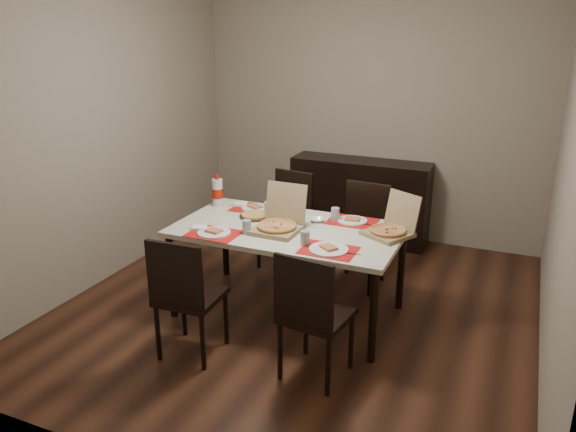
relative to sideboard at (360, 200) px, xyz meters
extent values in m
cube|color=#432314|center=(0.00, -1.78, -0.46)|extent=(3.80, 4.00, 0.02)
cube|color=gray|center=(0.00, 0.23, 0.85)|extent=(3.80, 0.02, 2.60)
cube|color=gray|center=(-1.91, -1.78, 0.85)|extent=(0.02, 4.00, 2.60)
cube|color=gray|center=(1.91, -1.78, 0.85)|extent=(0.02, 4.00, 2.60)
cube|color=black|center=(0.00, 0.00, 0.00)|extent=(1.50, 0.40, 0.90)
cube|color=beige|center=(-0.05, -1.87, 0.28)|extent=(1.80, 1.00, 0.04)
cylinder|color=black|center=(-0.89, -2.31, -0.10)|extent=(0.06, 0.06, 0.71)
cylinder|color=black|center=(0.79, -2.31, -0.10)|extent=(0.06, 0.06, 0.71)
cylinder|color=black|center=(-0.89, -1.43, -0.10)|extent=(0.06, 0.06, 0.71)
cylinder|color=black|center=(0.79, -1.43, -0.10)|extent=(0.06, 0.06, 0.71)
cube|color=black|center=(-0.45, -2.70, 0.00)|extent=(0.44, 0.44, 0.04)
cube|color=black|center=(-0.44, -2.89, 0.25)|extent=(0.42, 0.05, 0.46)
cylinder|color=black|center=(-0.62, -2.89, -0.24)|extent=(0.04, 0.04, 0.43)
cylinder|color=black|center=(-0.26, -2.87, -0.24)|extent=(0.04, 0.04, 0.43)
cylinder|color=black|center=(-0.64, -2.53, -0.24)|extent=(0.04, 0.04, 0.43)
cylinder|color=black|center=(-0.28, -2.51, -0.24)|extent=(0.04, 0.04, 0.43)
cube|color=black|center=(0.47, -2.60, 0.00)|extent=(0.47, 0.47, 0.04)
cube|color=black|center=(0.45, -2.79, 0.25)|extent=(0.42, 0.08, 0.46)
cylinder|color=black|center=(0.27, -2.76, -0.24)|extent=(0.04, 0.04, 0.43)
cylinder|color=black|center=(0.63, -2.80, -0.24)|extent=(0.04, 0.04, 0.43)
cylinder|color=black|center=(0.32, -2.40, -0.24)|extent=(0.04, 0.04, 0.43)
cylinder|color=black|center=(0.68, -2.45, -0.24)|extent=(0.04, 0.04, 0.43)
cube|color=black|center=(-0.47, -1.01, 0.00)|extent=(0.48, 0.48, 0.04)
cube|color=black|center=(-0.44, -0.82, 0.25)|extent=(0.42, 0.09, 0.46)
cylinder|color=black|center=(-0.26, -0.86, -0.24)|extent=(0.04, 0.04, 0.43)
cylinder|color=black|center=(-0.62, -0.81, -0.24)|extent=(0.04, 0.04, 0.43)
cylinder|color=black|center=(-0.32, -1.22, -0.24)|extent=(0.04, 0.04, 0.43)
cylinder|color=black|center=(-0.67, -1.16, -0.24)|extent=(0.04, 0.04, 0.43)
cube|color=black|center=(0.33, -1.13, 0.00)|extent=(0.45, 0.45, 0.04)
cube|color=black|center=(0.34, -0.94, 0.25)|extent=(0.42, 0.06, 0.46)
cylinder|color=black|center=(0.52, -0.96, -0.24)|extent=(0.04, 0.04, 0.43)
cylinder|color=black|center=(0.16, -0.94, -0.24)|extent=(0.04, 0.04, 0.43)
cylinder|color=black|center=(0.50, -1.32, -0.24)|extent=(0.04, 0.04, 0.43)
cylinder|color=black|center=(0.14, -1.30, -0.24)|extent=(0.04, 0.04, 0.43)
cube|color=red|center=(-0.53, -2.22, 0.30)|extent=(0.40, 0.30, 0.00)
cylinder|color=white|center=(-0.53, -2.22, 0.31)|extent=(0.26, 0.26, 0.01)
cube|color=tan|center=(-0.53, -2.22, 0.33)|extent=(0.13, 0.11, 0.02)
cylinder|color=#92939B|center=(-0.29, -2.12, 0.36)|extent=(0.07, 0.07, 0.11)
cube|color=#B2B2B7|center=(-0.67, -2.19, 0.30)|extent=(0.20, 0.04, 0.00)
cube|color=white|center=(-0.69, -2.18, 0.31)|extent=(0.13, 0.13, 0.02)
cube|color=red|center=(0.40, -2.18, 0.30)|extent=(0.40, 0.30, 0.00)
cylinder|color=white|center=(0.40, -2.18, 0.31)|extent=(0.28, 0.28, 0.01)
cube|color=tan|center=(0.40, -2.18, 0.33)|extent=(0.15, 0.15, 0.02)
cylinder|color=#92939B|center=(0.21, -2.15, 0.36)|extent=(0.07, 0.07, 0.11)
cube|color=#B2B2B7|center=(0.54, -2.19, 0.30)|extent=(0.20, 0.04, 0.00)
cube|color=red|center=(-0.51, -1.54, 0.30)|extent=(0.40, 0.30, 0.00)
cylinder|color=white|center=(-0.51, -1.54, 0.31)|extent=(0.24, 0.24, 0.01)
cube|color=tan|center=(-0.51, -1.54, 0.33)|extent=(0.15, 0.13, 0.02)
cylinder|color=#92939B|center=(-0.34, -1.62, 0.36)|extent=(0.07, 0.07, 0.11)
cube|color=#B2B2B7|center=(-0.66, -1.53, 0.30)|extent=(0.20, 0.04, 0.00)
cube|color=white|center=(-0.67, -1.50, 0.31)|extent=(0.13, 0.13, 0.02)
cube|color=red|center=(0.38, -1.52, 0.30)|extent=(0.40, 0.30, 0.00)
cylinder|color=white|center=(0.38, -1.52, 0.31)|extent=(0.25, 0.25, 0.01)
cube|color=tan|center=(0.38, -1.52, 0.33)|extent=(0.13, 0.10, 0.02)
cylinder|color=#92939B|center=(0.24, -1.55, 0.36)|extent=(0.07, 0.07, 0.11)
cube|color=#B2B2B7|center=(0.56, -1.55, 0.30)|extent=(0.20, 0.04, 0.00)
cube|color=white|center=(-0.06, -1.99, 0.31)|extent=(0.16, 0.16, 0.02)
cube|color=#88734E|center=(-0.10, -1.99, 0.32)|extent=(0.35, 0.35, 0.03)
cube|color=#88734E|center=(-0.09, -1.81, 0.49)|extent=(0.35, 0.09, 0.31)
cylinder|color=tan|center=(-0.10, -1.99, 0.34)|extent=(0.30, 0.30, 0.02)
cube|color=#88734E|center=(0.72, -1.73, 0.32)|extent=(0.42, 0.42, 0.03)
cube|color=#88734E|center=(0.80, -1.59, 0.47)|extent=(0.31, 0.21, 0.28)
cylinder|color=tan|center=(0.72, -1.73, 0.34)|extent=(0.36, 0.36, 0.02)
cylinder|color=black|center=(-0.41, -1.74, 0.31)|extent=(0.26, 0.26, 0.01)
cylinder|color=tan|center=(-0.41, -1.74, 0.32)|extent=(0.23, 0.23, 0.02)
imported|color=white|center=(0.11, -1.64, 0.31)|extent=(0.15, 0.15, 0.03)
cylinder|color=silver|center=(-0.86, -1.59, 0.42)|extent=(0.09, 0.09, 0.24)
cylinder|color=#B01808|center=(-0.86, -1.59, 0.42)|extent=(0.10, 0.10, 0.08)
cylinder|color=#B01808|center=(-0.86, -1.59, 0.57)|extent=(0.03, 0.03, 0.05)
camera|label=1|loc=(1.62, -5.73, 1.86)|focal=35.00mm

